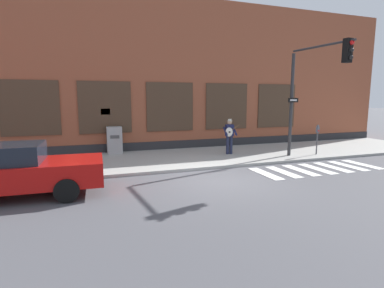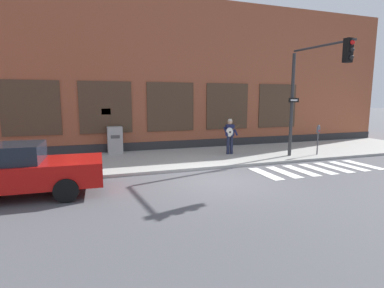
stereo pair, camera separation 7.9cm
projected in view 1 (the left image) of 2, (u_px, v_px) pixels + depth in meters
ground_plane at (218, 180)px, 10.28m from camera, size 160.00×160.00×0.00m
sidewalk at (184, 158)px, 13.91m from camera, size 28.00×4.69×0.12m
building_backdrop at (161, 78)px, 17.37m from camera, size 28.00×4.06×8.00m
crosswalk at (317, 169)px, 11.97m from camera, size 5.20×1.90×0.01m
red_car at (16, 171)px, 8.41m from camera, size 4.65×2.09×1.53m
busker at (229, 134)px, 14.41m from camera, size 0.72×0.57×1.71m
traffic_light at (313, 81)px, 12.66m from camera, size 0.77×3.08×4.88m
parking_meter at (317, 135)px, 14.35m from camera, size 0.13×0.11×1.44m
utility_box at (114, 140)px, 14.61m from camera, size 0.71×0.57×1.32m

